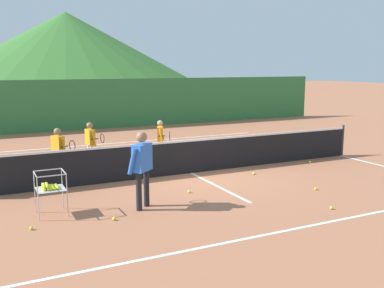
{
  "coord_description": "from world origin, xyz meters",
  "views": [
    {
      "loc": [
        -5.3,
        -10.96,
        3.03
      ],
      "look_at": [
        -0.47,
        -1.03,
        1.05
      ],
      "focal_mm": 40.9,
      "sensor_mm": 36.0,
      "label": 1
    }
  ],
  "objects_px": {
    "tennis_ball_1": "(114,219)",
    "tennis_ball_2": "(254,173)",
    "instructor": "(142,163)",
    "student_1": "(91,140)",
    "tennis_ball_0": "(31,228)",
    "student_0": "(59,148)",
    "student_2": "(161,137)",
    "tennis_ball_6": "(189,192)",
    "tennis_ball_3": "(316,189)",
    "tennis_ball_4": "(331,208)",
    "tennis_net": "(191,156)",
    "tennis_ball_9": "(310,162)",
    "ball_cart": "(49,187)"
  },
  "relations": [
    {
      "from": "student_1",
      "to": "tennis_ball_1",
      "type": "distance_m",
      "value": 5.1
    },
    {
      "from": "student_2",
      "to": "tennis_ball_2",
      "type": "distance_m",
      "value": 3.39
    },
    {
      "from": "student_2",
      "to": "tennis_ball_9",
      "type": "distance_m",
      "value": 4.8
    },
    {
      "from": "tennis_net",
      "to": "tennis_ball_4",
      "type": "height_order",
      "value": "tennis_net"
    },
    {
      "from": "tennis_ball_2",
      "to": "student_0",
      "type": "bearing_deg",
      "value": 156.64
    },
    {
      "from": "student_1",
      "to": "tennis_ball_0",
      "type": "height_order",
      "value": "student_1"
    },
    {
      "from": "student_2",
      "to": "student_1",
      "type": "bearing_deg",
      "value": 173.71
    },
    {
      "from": "tennis_ball_4",
      "to": "instructor",
      "type": "bearing_deg",
      "value": 152.73
    },
    {
      "from": "tennis_net",
      "to": "tennis_ball_6",
      "type": "xyz_separation_m",
      "value": [
        -0.91,
        -1.78,
        -0.47
      ]
    },
    {
      "from": "student_0",
      "to": "tennis_ball_9",
      "type": "xyz_separation_m",
      "value": [
        7.39,
        -1.67,
        -0.79
      ]
    },
    {
      "from": "tennis_net",
      "to": "tennis_ball_0",
      "type": "relative_size",
      "value": 170.23
    },
    {
      "from": "tennis_ball_1",
      "to": "student_1",
      "type": "bearing_deg",
      "value": 81.75
    },
    {
      "from": "instructor",
      "to": "tennis_ball_9",
      "type": "distance_m",
      "value": 6.59
    },
    {
      "from": "tennis_ball_3",
      "to": "student_2",
      "type": "bearing_deg",
      "value": 114.22
    },
    {
      "from": "tennis_ball_3",
      "to": "tennis_ball_4",
      "type": "xyz_separation_m",
      "value": [
        -0.72,
        -1.29,
        0.0
      ]
    },
    {
      "from": "student_0",
      "to": "tennis_net",
      "type": "bearing_deg",
      "value": -19.18
    },
    {
      "from": "student_2",
      "to": "ball_cart",
      "type": "bearing_deg",
      "value": -135.95
    },
    {
      "from": "tennis_ball_3",
      "to": "tennis_ball_1",
      "type": "bearing_deg",
      "value": 179.07
    },
    {
      "from": "student_2",
      "to": "tennis_ball_6",
      "type": "xyz_separation_m",
      "value": [
        -0.75,
        -3.69,
        -0.76
      ]
    },
    {
      "from": "tennis_ball_2",
      "to": "tennis_ball_4",
      "type": "bearing_deg",
      "value": -93.74
    },
    {
      "from": "tennis_ball_0",
      "to": "tennis_ball_4",
      "type": "bearing_deg",
      "value": -14.72
    },
    {
      "from": "tennis_ball_9",
      "to": "tennis_ball_4",
      "type": "bearing_deg",
      "value": -125.22
    },
    {
      "from": "student_0",
      "to": "instructor",
      "type": "bearing_deg",
      "value": -72.09
    },
    {
      "from": "student_1",
      "to": "tennis_ball_1",
      "type": "bearing_deg",
      "value": -98.25
    },
    {
      "from": "tennis_ball_0",
      "to": "tennis_ball_6",
      "type": "xyz_separation_m",
      "value": [
        3.7,
        0.89,
        0.0
      ]
    },
    {
      "from": "tennis_ball_3",
      "to": "tennis_ball_6",
      "type": "height_order",
      "value": "same"
    },
    {
      "from": "ball_cart",
      "to": "tennis_ball_6",
      "type": "distance_m",
      "value": 3.29
    },
    {
      "from": "tennis_ball_9",
      "to": "tennis_ball_6",
      "type": "bearing_deg",
      "value": -164.93
    },
    {
      "from": "tennis_net",
      "to": "tennis_ball_1",
      "type": "xyz_separation_m",
      "value": [
        -3.07,
        -2.84,
        -0.47
      ]
    },
    {
      "from": "student_2",
      "to": "tennis_ball_3",
      "type": "distance_m",
      "value": 5.35
    },
    {
      "from": "instructor",
      "to": "tennis_ball_6",
      "type": "relative_size",
      "value": 24.59
    },
    {
      "from": "tennis_ball_0",
      "to": "tennis_ball_1",
      "type": "xyz_separation_m",
      "value": [
        1.54,
        -0.18,
        0.0
      ]
    },
    {
      "from": "tennis_net",
      "to": "tennis_ball_0",
      "type": "distance_m",
      "value": 5.34
    },
    {
      "from": "tennis_ball_4",
      "to": "tennis_ball_9",
      "type": "bearing_deg",
      "value": 54.78
    },
    {
      "from": "instructor",
      "to": "tennis_ball_1",
      "type": "relative_size",
      "value": 24.59
    },
    {
      "from": "ball_cart",
      "to": "tennis_ball_2",
      "type": "relative_size",
      "value": 13.22
    },
    {
      "from": "student_1",
      "to": "tennis_ball_0",
      "type": "xyz_separation_m",
      "value": [
        -2.26,
        -4.81,
        -0.78
      ]
    },
    {
      "from": "instructor",
      "to": "tennis_ball_3",
      "type": "xyz_separation_m",
      "value": [
        4.31,
        -0.56,
        -0.97
      ]
    },
    {
      "from": "ball_cart",
      "to": "tennis_ball_0",
      "type": "bearing_deg",
      "value": -122.83
    },
    {
      "from": "student_1",
      "to": "tennis_ball_2",
      "type": "relative_size",
      "value": 19.81
    },
    {
      "from": "instructor",
      "to": "tennis_ball_2",
      "type": "xyz_separation_m",
      "value": [
        3.81,
        1.42,
        -0.97
      ]
    },
    {
      "from": "tennis_ball_4",
      "to": "tennis_ball_3",
      "type": "bearing_deg",
      "value": 61.05
    },
    {
      "from": "tennis_ball_3",
      "to": "ball_cart",
      "type": "bearing_deg",
      "value": 171.04
    },
    {
      "from": "instructor",
      "to": "student_1",
      "type": "bearing_deg",
      "value": 90.65
    },
    {
      "from": "tennis_ball_0",
      "to": "instructor",
      "type": "bearing_deg",
      "value": 7.44
    },
    {
      "from": "ball_cart",
      "to": "tennis_ball_1",
      "type": "bearing_deg",
      "value": -39.5
    },
    {
      "from": "tennis_ball_4",
      "to": "tennis_ball_6",
      "type": "height_order",
      "value": "same"
    },
    {
      "from": "tennis_ball_1",
      "to": "tennis_ball_2",
      "type": "bearing_deg",
      "value": 22.45
    },
    {
      "from": "tennis_ball_4",
      "to": "ball_cart",
      "type": "bearing_deg",
      "value": 157.43
    },
    {
      "from": "tennis_ball_1",
      "to": "tennis_ball_9",
      "type": "height_order",
      "value": "same"
    }
  ]
}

